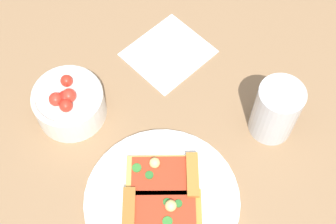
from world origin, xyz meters
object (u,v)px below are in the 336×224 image
Objects in this scene: pizza_slice_far at (156,210)px; pizza_slice_near at (168,176)px; plate at (162,200)px; soda_glass at (276,111)px; paper_napkin at (168,53)px; salad_bowl at (69,103)px.

pizza_slice_near is at bearing 31.65° from pizza_slice_far.
plate is 0.25m from soda_glass.
soda_glass is at bearing -1.69° from pizza_slice_far.
pizza_slice_near reaches higher than paper_napkin.
salad_bowl reaches higher than paper_napkin.
pizza_slice_near and pizza_slice_far have the same top height.
plate reaches higher than paper_napkin.
plate is 2.25× the size of soda_glass.
plate is at bearing -145.20° from pizza_slice_near.
plate is 1.80× the size of pizza_slice_far.
soda_glass is (0.24, -0.02, 0.05)m from plate.
soda_glass is at bearing -82.25° from paper_napkin.
soda_glass reaches higher than plate.
pizza_slice_far is at bearing -148.35° from pizza_slice_near.
pizza_slice_far is 0.33m from paper_napkin.
salad_bowl is 0.36m from soda_glass.
plate is at bearing -86.04° from salad_bowl.
plate is 1.82× the size of pizza_slice_near.
pizza_slice_far is 0.25m from salad_bowl.
plate is at bearing 175.60° from soda_glass.
pizza_slice_far is 0.95× the size of paper_napkin.
soda_glass is at bearing -11.01° from pizza_slice_near.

